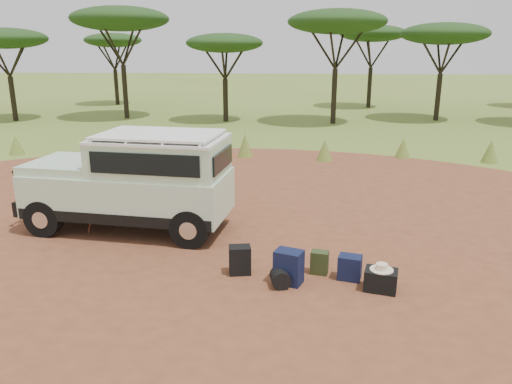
# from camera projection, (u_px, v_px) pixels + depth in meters

# --- Properties ---
(ground) EXTENTS (140.00, 140.00, 0.00)m
(ground) POSITION_uv_depth(u_px,v_px,m) (206.00, 244.00, 10.74)
(ground) COLOR olive
(ground) RESTS_ON ground
(dirt_clearing) EXTENTS (23.00, 23.00, 0.01)m
(dirt_clearing) POSITION_uv_depth(u_px,v_px,m) (206.00, 243.00, 10.74)
(dirt_clearing) COLOR brown
(dirt_clearing) RESTS_ON ground
(grass_fringe) EXTENTS (36.60, 1.60, 0.90)m
(grass_fringe) POSITION_uv_depth(u_px,v_px,m) (248.00, 147.00, 18.92)
(grass_fringe) COLOR olive
(grass_fringe) RESTS_ON ground
(acacia_treeline) EXTENTS (46.70, 13.20, 6.26)m
(acacia_treeline) POSITION_uv_depth(u_px,v_px,m) (276.00, 32.00, 28.28)
(acacia_treeline) COLOR black
(acacia_treeline) RESTS_ON ground
(safari_vehicle) EXTENTS (4.87, 2.40, 2.27)m
(safari_vehicle) POSITION_uv_depth(u_px,v_px,m) (135.00, 184.00, 11.28)
(safari_vehicle) COLOR silver
(safari_vehicle) RESTS_ON ground
(walking_staff) EXTENTS (0.48, 0.28, 1.35)m
(walking_staff) POSITION_uv_depth(u_px,v_px,m) (93.00, 208.00, 10.96)
(walking_staff) COLOR brown
(walking_staff) RESTS_ON ground
(backpack_black) EXTENTS (0.44, 0.36, 0.54)m
(backpack_black) POSITION_uv_depth(u_px,v_px,m) (240.00, 260.00, 9.25)
(backpack_black) COLOR black
(backpack_black) RESTS_ON ground
(backpack_navy) EXTENTS (0.57, 0.49, 0.62)m
(backpack_navy) POSITION_uv_depth(u_px,v_px,m) (289.00, 267.00, 8.86)
(backpack_navy) COLOR #121D3B
(backpack_navy) RESTS_ON ground
(backpack_olive) EXTENTS (0.36, 0.29, 0.44)m
(backpack_olive) POSITION_uv_depth(u_px,v_px,m) (319.00, 263.00, 9.27)
(backpack_olive) COLOR #2D3C1C
(backpack_olive) RESTS_ON ground
(duffel_navy) EXTENTS (0.47, 0.40, 0.46)m
(duffel_navy) POSITION_uv_depth(u_px,v_px,m) (350.00, 268.00, 9.04)
(duffel_navy) COLOR #121D3B
(duffel_navy) RESTS_ON ground
(hard_case) EXTENTS (0.62, 0.51, 0.39)m
(hard_case) POSITION_uv_depth(u_px,v_px,m) (381.00, 280.00, 8.63)
(hard_case) COLOR black
(hard_case) RESTS_ON ground
(stuff_sack) EXTENTS (0.40, 0.40, 0.33)m
(stuff_sack) POSITION_uv_depth(u_px,v_px,m) (280.00, 278.00, 8.77)
(stuff_sack) COLOR black
(stuff_sack) RESTS_ON ground
(safari_hat) EXTENTS (0.40, 0.40, 0.12)m
(safari_hat) POSITION_uv_depth(u_px,v_px,m) (382.00, 268.00, 8.56)
(safari_hat) COLOR beige
(safari_hat) RESTS_ON hard_case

